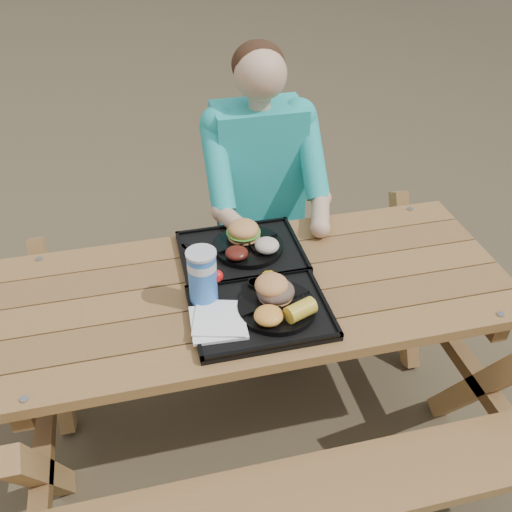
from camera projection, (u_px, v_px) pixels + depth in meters
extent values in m
plane|color=#999999|center=(256.00, 420.00, 2.45)|extent=(60.00, 60.00, 0.00)
cube|color=black|center=(260.00, 313.00, 1.87)|extent=(0.45, 0.35, 0.02)
cube|color=black|center=(241.00, 254.00, 2.13)|extent=(0.45, 0.35, 0.02)
cylinder|color=black|center=(277.00, 307.00, 1.87)|extent=(0.26, 0.26, 0.02)
cylinder|color=black|center=(248.00, 247.00, 2.14)|extent=(0.26, 0.26, 0.02)
cube|color=white|center=(218.00, 322.00, 1.81)|extent=(0.18, 0.18, 0.02)
cylinder|color=blue|center=(203.00, 278.00, 1.85)|extent=(0.09, 0.09, 0.19)
cylinder|color=black|center=(255.00, 285.00, 1.95)|extent=(0.05, 0.05, 0.03)
cylinder|color=gold|center=(269.00, 278.00, 1.97)|extent=(0.06, 0.06, 0.03)
ellipsoid|color=#F3A840|center=(269.00, 316.00, 1.78)|extent=(0.09, 0.09, 0.05)
cube|color=black|center=(195.00, 254.00, 2.11)|extent=(0.10, 0.16, 0.01)
ellipsoid|color=#551811|center=(237.00, 253.00, 2.05)|extent=(0.08, 0.08, 0.04)
ellipsoid|color=beige|center=(267.00, 245.00, 2.08)|extent=(0.09, 0.09, 0.05)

